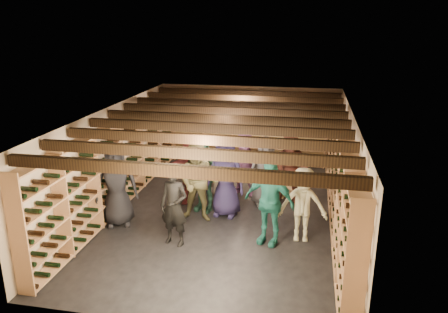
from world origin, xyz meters
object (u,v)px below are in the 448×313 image
person_5 (193,170)px  person_10 (203,174)px  person_3 (303,205)px  person_1 (174,206)px  crate_stack_right (274,186)px  person_7 (222,176)px  person_2 (199,182)px  person_8 (291,170)px  person_0 (116,184)px  person_6 (226,177)px  person_11 (244,163)px  crate_loose (290,191)px  person_9 (223,165)px  person_4 (269,202)px  crate_stack_left (200,172)px  person_12 (265,171)px

person_5 → person_10: person_10 is taller
person_3 → person_1: bearing=-169.0°
crate_stack_right → person_7: size_ratio=0.36×
person_2 → person_8: size_ratio=1.02×
person_0 → person_8: person_0 is taller
person_1 → person_5: bearing=108.2°
person_1 → person_6: bearing=77.9°
crate_stack_right → person_11: person_11 is taller
person_5 → person_7: person_5 is taller
crate_stack_right → person_0: 4.02m
crate_stack_right → person_11: size_ratio=0.32×
person_8 → person_11: 1.30m
crate_loose → person_10: 2.52m
person_9 → person_11: (0.55, 0.00, 0.08)m
crate_loose → person_11: size_ratio=0.30×
person_1 → person_3: size_ratio=1.05×
crate_stack_right → person_2: 2.42m
person_1 → person_4: person_4 is taller
person_1 → crate_stack_right: bearing=72.4°
crate_stack_left → crate_stack_right: same height
person_3 → person_12: bearing=115.7°
person_1 → person_8: bearing=61.7°
person_1 → person_9: size_ratio=1.09×
person_11 → crate_loose: bearing=20.3°
crate_stack_left → person_11: person_11 is taller
person_4 → crate_stack_left: bearing=143.1°
crate_loose → person_1: (-2.14, -3.06, 0.73)m
person_6 → person_10: 0.58m
person_10 → person_11: person_10 is taller
person_3 → crate_loose: bearing=95.0°
crate_stack_right → crate_loose: 0.45m
person_9 → crate_stack_right: bearing=-21.9°
person_6 → person_11: size_ratio=1.12×
person_9 → person_6: bearing=-98.5°
crate_stack_left → crate_loose: 2.60m
person_1 → person_6: size_ratio=0.88×
person_3 → crate_stack_right: bearing=104.9°
person_8 → person_9: (-1.76, 0.46, -0.15)m
person_0 → person_7: person_0 is taller
crate_stack_left → person_9: person_9 is taller
person_2 → person_9: 1.78m
person_2 → person_11: person_2 is taller
crate_stack_left → person_8: size_ratio=0.32×
person_10 → person_12: (1.39, 0.62, -0.04)m
person_1 → person_10: 1.70m
person_2 → person_0: bearing=-165.1°
person_2 → person_1: bearing=-103.1°
person_1 → person_3: bearing=27.9°
person_3 → person_7: person_3 is taller
crate_loose → person_8: person_8 is taller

